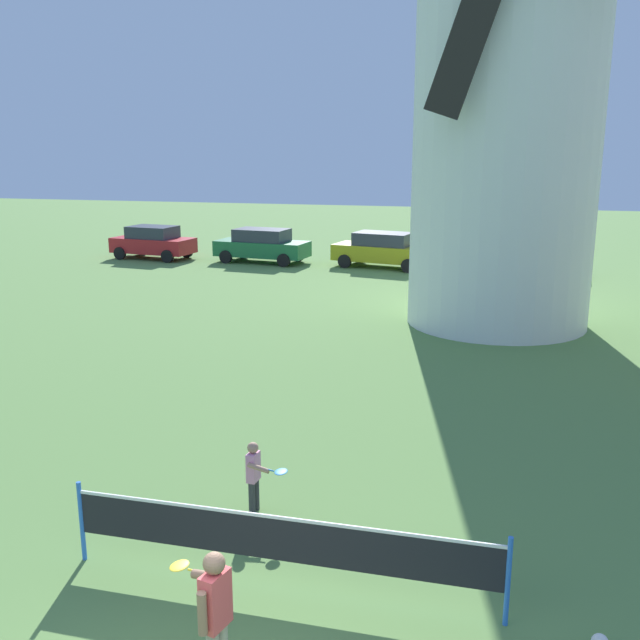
{
  "coord_description": "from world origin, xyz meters",
  "views": [
    {
      "loc": [
        2.39,
        -4.9,
        5.27
      ],
      "look_at": [
        -0.01,
        4.48,
        2.92
      ],
      "focal_mm": 40.31,
      "sensor_mm": 36.0,
      "label": 1
    }
  ],
  "objects_px": {
    "windmill": "(510,60)",
    "player_near": "(214,611)",
    "player_far": "(255,473)",
    "parked_car_green": "(262,245)",
    "parked_car_mustard": "(383,249)",
    "parked_car_red": "(153,242)",
    "parked_car_blue": "(528,255)",
    "tennis_net": "(279,539)"
  },
  "relations": [
    {
      "from": "windmill",
      "to": "player_near",
      "type": "bearing_deg",
      "value": -98.53
    },
    {
      "from": "player_far",
      "to": "parked_car_green",
      "type": "distance_m",
      "value": 23.54
    },
    {
      "from": "player_far",
      "to": "parked_car_mustard",
      "type": "distance_m",
      "value": 22.36
    },
    {
      "from": "player_near",
      "to": "parked_car_mustard",
      "type": "distance_m",
      "value": 25.82
    },
    {
      "from": "parked_car_red",
      "to": "parked_car_green",
      "type": "height_order",
      "value": "same"
    },
    {
      "from": "parked_car_red",
      "to": "parked_car_green",
      "type": "distance_m",
      "value": 5.45
    },
    {
      "from": "parked_car_green",
      "to": "player_near",
      "type": "bearing_deg",
      "value": -72.16
    },
    {
      "from": "player_far",
      "to": "parked_car_blue",
      "type": "relative_size",
      "value": 0.24
    },
    {
      "from": "parked_car_green",
      "to": "parked_car_blue",
      "type": "distance_m",
      "value": 11.88
    },
    {
      "from": "windmill",
      "to": "parked_car_green",
      "type": "xyz_separation_m",
      "value": [
        -10.72,
        9.41,
        -6.83
      ]
    },
    {
      "from": "tennis_net",
      "to": "parked_car_mustard",
      "type": "height_order",
      "value": "parked_car_mustard"
    },
    {
      "from": "player_far",
      "to": "parked_car_red",
      "type": "height_order",
      "value": "parked_car_red"
    },
    {
      "from": "parked_car_red",
      "to": "parked_car_mustard",
      "type": "height_order",
      "value": "same"
    },
    {
      "from": "windmill",
      "to": "parked_car_blue",
      "type": "relative_size",
      "value": 3.58
    },
    {
      "from": "player_far",
      "to": "player_near",
      "type": "bearing_deg",
      "value": -77.11
    },
    {
      "from": "tennis_net",
      "to": "player_near",
      "type": "relative_size",
      "value": 3.68
    },
    {
      "from": "player_near",
      "to": "player_far",
      "type": "bearing_deg",
      "value": 102.89
    },
    {
      "from": "player_near",
      "to": "player_far",
      "type": "distance_m",
      "value": 3.49
    },
    {
      "from": "player_near",
      "to": "parked_car_blue",
      "type": "height_order",
      "value": "parked_car_blue"
    },
    {
      "from": "parked_car_mustard",
      "to": "player_far",
      "type": "bearing_deg",
      "value": -85.31
    },
    {
      "from": "parked_car_mustard",
      "to": "windmill",
      "type": "bearing_deg",
      "value": -61.67
    },
    {
      "from": "parked_car_red",
      "to": "parked_car_green",
      "type": "bearing_deg",
      "value": 1.94
    },
    {
      "from": "tennis_net",
      "to": "parked_car_mustard",
      "type": "xyz_separation_m",
      "value": [
        -2.75,
        24.04,
        0.12
      ]
    },
    {
      "from": "tennis_net",
      "to": "parked_car_green",
      "type": "height_order",
      "value": "parked_car_green"
    },
    {
      "from": "windmill",
      "to": "parked_car_blue",
      "type": "height_order",
      "value": "windmill"
    },
    {
      "from": "player_near",
      "to": "parked_car_blue",
      "type": "bearing_deg",
      "value": 81.99
    },
    {
      "from": "parked_car_green",
      "to": "windmill",
      "type": "bearing_deg",
      "value": -41.25
    },
    {
      "from": "parked_car_green",
      "to": "parked_car_mustard",
      "type": "height_order",
      "value": "same"
    },
    {
      "from": "player_near",
      "to": "player_far",
      "type": "xyz_separation_m",
      "value": [
        -0.78,
        3.4,
        -0.21
      ]
    },
    {
      "from": "player_near",
      "to": "player_far",
      "type": "relative_size",
      "value": 1.34
    },
    {
      "from": "windmill",
      "to": "player_far",
      "type": "distance_m",
      "value": 15.04
    },
    {
      "from": "parked_car_blue",
      "to": "parked_car_mustard",
      "type": "bearing_deg",
      "value": 179.04
    },
    {
      "from": "parked_car_red",
      "to": "windmill",
      "type": "bearing_deg",
      "value": -29.69
    },
    {
      "from": "parked_car_blue",
      "to": "tennis_net",
      "type": "bearing_deg",
      "value": -98.23
    },
    {
      "from": "windmill",
      "to": "tennis_net",
      "type": "bearing_deg",
      "value": -98.95
    },
    {
      "from": "windmill",
      "to": "tennis_net",
      "type": "distance_m",
      "value": 16.39
    },
    {
      "from": "windmill",
      "to": "parked_car_mustard",
      "type": "bearing_deg",
      "value": 118.33
    },
    {
      "from": "parked_car_red",
      "to": "parked_car_mustard",
      "type": "bearing_deg",
      "value": 0.81
    },
    {
      "from": "tennis_net",
      "to": "player_near",
      "type": "height_order",
      "value": "player_near"
    },
    {
      "from": "tennis_net",
      "to": "player_near",
      "type": "bearing_deg",
      "value": -94.82
    },
    {
      "from": "windmill",
      "to": "player_far",
      "type": "bearing_deg",
      "value": -104.03
    },
    {
      "from": "player_far",
      "to": "parked_car_mustard",
      "type": "bearing_deg",
      "value": 94.69
    }
  ]
}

